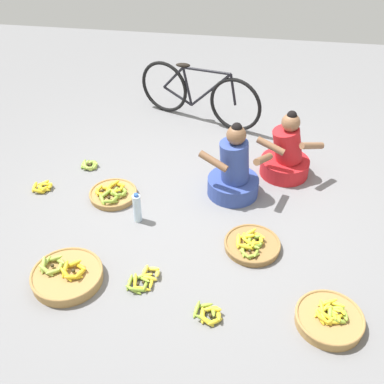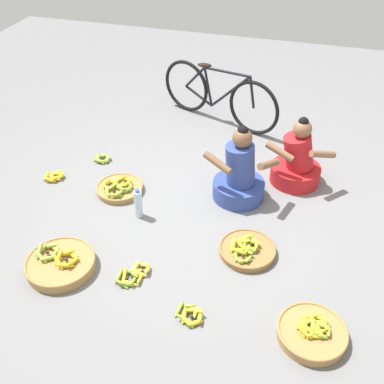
{
  "view_description": "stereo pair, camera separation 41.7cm",
  "coord_description": "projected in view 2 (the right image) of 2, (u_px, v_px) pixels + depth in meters",
  "views": [
    {
      "loc": [
        0.52,
        -3.47,
        2.9
      ],
      "look_at": [
        0.0,
        -0.2,
        0.35
      ],
      "focal_mm": 43.01,
      "sensor_mm": 36.0,
      "label": 1
    },
    {
      "loc": [
        0.92,
        -3.38,
        2.9
      ],
      "look_at": [
        0.0,
        -0.2,
        0.35
      ],
      "focal_mm": 43.01,
      "sensor_mm": 36.0,
      "label": 2
    }
  ],
  "objects": [
    {
      "name": "bicycle_leaning",
      "position": [
        218.0,
        95.0,
        5.73
      ],
      "size": [
        1.61,
        0.65,
        0.73
      ],
      "color": "black",
      "rests_on": "ground"
    },
    {
      "name": "ground_plane",
      "position": [
        198.0,
        208.0,
        4.55
      ],
      "size": [
        10.0,
        10.0,
        0.0
      ],
      "primitive_type": "plane",
      "color": "slate"
    },
    {
      "name": "banana_basket_front_center",
      "position": [
        60.0,
        263.0,
        3.88
      ],
      "size": [
        0.59,
        0.59,
        0.17
      ],
      "color": "#A87F47",
      "rests_on": "ground"
    },
    {
      "name": "loose_bananas_back_left",
      "position": [
        190.0,
        315.0,
        3.49
      ],
      "size": [
        0.25,
        0.23,
        0.09
      ],
      "color": "yellow",
      "rests_on": "ground"
    },
    {
      "name": "banana_basket_mid_right",
      "position": [
        247.0,
        250.0,
        4.03
      ],
      "size": [
        0.5,
        0.5,
        0.14
      ],
      "color": "olive",
      "rests_on": "ground"
    },
    {
      "name": "loose_bananas_back_right",
      "position": [
        103.0,
        158.0,
        5.2
      ],
      "size": [
        0.2,
        0.2,
        0.08
      ],
      "color": "olive",
      "rests_on": "ground"
    },
    {
      "name": "water_bottle",
      "position": [
        138.0,
        204.0,
        4.36
      ],
      "size": [
        0.08,
        0.08,
        0.32
      ],
      "color": "silver",
      "rests_on": "ground"
    },
    {
      "name": "banana_basket_near_bicycle",
      "position": [
        120.0,
        188.0,
        4.73
      ],
      "size": [
        0.48,
        0.48,
        0.13
      ],
      "color": "#A87F47",
      "rests_on": "ground"
    },
    {
      "name": "vendor_woman_front",
      "position": [
        240.0,
        176.0,
        4.53
      ],
      "size": [
        0.72,
        0.52,
        0.82
      ],
      "color": "#334793",
      "rests_on": "ground"
    },
    {
      "name": "banana_basket_back_center",
      "position": [
        312.0,
        332.0,
        3.34
      ],
      "size": [
        0.52,
        0.52,
        0.16
      ],
      "color": "#A87F47",
      "rests_on": "ground"
    },
    {
      "name": "loose_bananas_mid_left",
      "position": [
        55.0,
        176.0,
        4.92
      ],
      "size": [
        0.22,
        0.21,
        0.08
      ],
      "color": "yellow",
      "rests_on": "ground"
    },
    {
      "name": "vendor_woman_behind",
      "position": [
        297.0,
        162.0,
        4.76
      ],
      "size": [
        0.71,
        0.52,
        0.76
      ],
      "color": "red",
      "rests_on": "ground"
    },
    {
      "name": "loose_bananas_front_right",
      "position": [
        134.0,
        274.0,
        3.82
      ],
      "size": [
        0.27,
        0.31,
        0.09
      ],
      "color": "yellow",
      "rests_on": "ground"
    }
  ]
}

